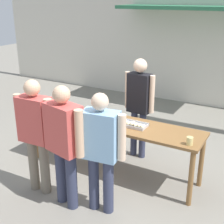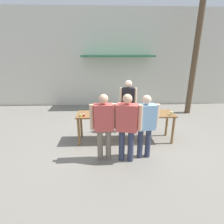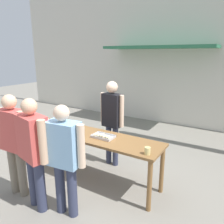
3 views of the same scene
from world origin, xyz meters
name	(u,v)px [view 1 (image 1 of 3)]	position (x,y,z in m)	size (l,w,h in m)	color
ground_plane	(112,170)	(0.00, 0.00, 0.00)	(24.00, 24.00, 0.00)	gray
building_facade_back	(194,13)	(0.00, 3.98, 2.26)	(12.00, 1.11, 4.50)	beige
serving_table	(112,127)	(0.00, 0.00, 0.76)	(2.81, 0.66, 0.85)	brown
food_tray_sausages	(90,116)	(-0.40, 0.00, 0.87)	(0.41, 0.30, 0.04)	silver
food_tray_buns	(134,125)	(0.37, -0.01, 0.88)	(0.37, 0.24, 0.07)	silver
condiment_jar_mustard	(39,109)	(-1.27, -0.22, 0.89)	(0.06, 0.06, 0.07)	gold
condiment_jar_ketchup	(44,110)	(-1.18, -0.20, 0.89)	(0.06, 0.06, 0.07)	#B22319
beer_cup	(190,141)	(1.26, -0.20, 0.91)	(0.09, 0.09, 0.11)	#DBC67A
person_server_behind_table	(139,100)	(0.15, 0.65, 1.04)	(0.54, 0.24, 1.72)	#333851
person_customer_holding_hotdog	(36,128)	(-0.63, -0.99, 0.97)	(0.65, 0.27, 1.65)	#756B5B
person_customer_with_cup	(100,145)	(0.36, -0.92, 0.94)	(0.65, 0.30, 1.60)	#333851
person_customer_waiting_in_line	(64,138)	(-0.10, -1.05, 0.97)	(0.68, 0.37, 1.66)	#333851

